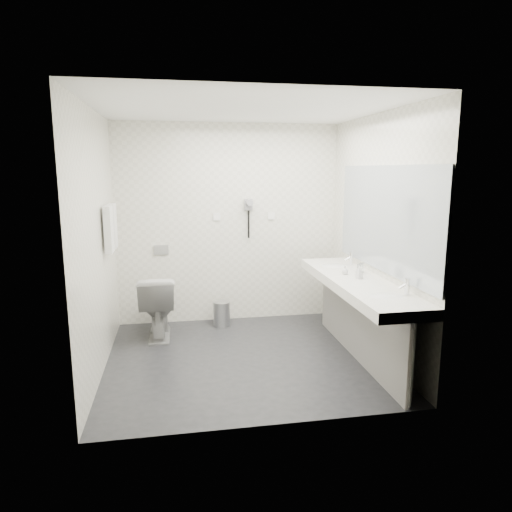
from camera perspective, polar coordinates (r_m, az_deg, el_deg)
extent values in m
plane|color=#232428|center=(4.90, -1.46, -12.55)|extent=(2.80, 2.80, 0.00)
plane|color=white|center=(4.53, -1.62, 17.89)|extent=(2.80, 2.80, 0.00)
plane|color=white|center=(5.83, -3.43, 3.96)|extent=(2.80, 0.00, 2.80)
plane|color=white|center=(3.29, 1.82, -1.29)|extent=(2.80, 0.00, 2.80)
plane|color=white|center=(4.56, -19.21, 1.49)|extent=(0.00, 2.60, 2.60)
plane|color=white|center=(4.95, 14.72, 2.42)|extent=(0.00, 2.60, 2.60)
cube|color=white|center=(4.75, 12.44, -3.36)|extent=(0.55, 2.20, 0.10)
cube|color=gray|center=(4.87, 12.52, -8.20)|extent=(0.03, 2.15, 0.75)
cylinder|color=silver|center=(4.01, 18.71, -12.73)|extent=(0.06, 0.06, 0.75)
cylinder|color=silver|center=(5.81, 8.88, -4.97)|extent=(0.06, 0.06, 0.75)
cube|color=#B2BCC6|center=(4.74, 15.68, 4.46)|extent=(0.02, 2.20, 1.05)
ellipsoid|color=white|center=(4.17, 15.86, -5.00)|extent=(0.40, 0.31, 0.05)
ellipsoid|color=white|center=(5.33, 9.81, -1.34)|extent=(0.40, 0.31, 0.05)
cylinder|color=silver|center=(4.23, 18.31, -3.63)|extent=(0.04, 0.04, 0.15)
cylinder|color=silver|center=(5.38, 11.80, -0.32)|extent=(0.04, 0.04, 0.15)
imported|color=white|center=(4.73, 12.72, -2.07)|extent=(0.07, 0.07, 0.12)
imported|color=white|center=(4.90, 11.03, -1.74)|extent=(0.10, 0.10, 0.09)
imported|color=white|center=(4.78, 12.70, -1.91)|extent=(0.06, 0.06, 0.12)
cylinder|color=silver|center=(4.93, 12.78, -1.64)|extent=(0.07, 0.07, 0.10)
cylinder|color=silver|center=(5.03, 12.96, -1.44)|extent=(0.07, 0.07, 0.10)
imported|color=white|center=(5.49, -12.13, -6.05)|extent=(0.42, 0.74, 0.74)
cube|color=#B2B5BA|center=(5.82, -11.72, 0.76)|extent=(0.18, 0.02, 0.12)
cylinder|color=#B2B5BA|center=(5.80, -4.28, -7.23)|extent=(0.26, 0.26, 0.30)
cylinder|color=#B2B5BA|center=(5.76, -4.30, -5.76)|extent=(0.21, 0.21, 0.02)
cylinder|color=silver|center=(5.06, -17.89, 5.85)|extent=(0.02, 0.62, 0.02)
cube|color=white|center=(4.94, -17.85, 3.18)|extent=(0.07, 0.24, 0.48)
cube|color=white|center=(5.22, -17.44, 3.58)|extent=(0.07, 0.24, 0.48)
cube|color=gray|center=(5.81, -0.96, 6.43)|extent=(0.10, 0.04, 0.14)
cylinder|color=gray|center=(5.74, -0.85, 6.68)|extent=(0.08, 0.14, 0.08)
cylinder|color=black|center=(5.82, -0.93, 3.96)|extent=(0.02, 0.02, 0.35)
cube|color=white|center=(5.79, -4.91, 4.89)|extent=(0.09, 0.02, 0.09)
cube|color=white|center=(5.89, 1.91, 5.03)|extent=(0.09, 0.02, 0.09)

